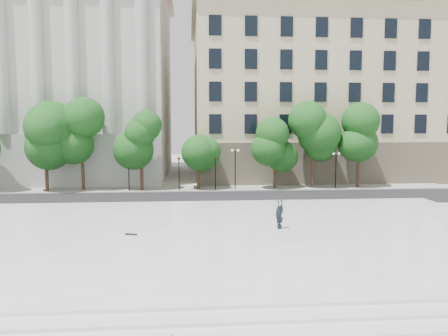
# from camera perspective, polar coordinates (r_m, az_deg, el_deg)

# --- Properties ---
(ground) EXTENTS (160.00, 160.00, 0.00)m
(ground) POSITION_cam_1_polar(r_m,az_deg,el_deg) (24.27, -7.05, -11.16)
(ground) COLOR beige
(ground) RESTS_ON ground
(plaza) EXTENTS (44.00, 22.00, 0.45)m
(plaza) POSITION_cam_1_polar(r_m,az_deg,el_deg) (27.10, -6.78, -8.87)
(plaza) COLOR white
(plaza) RESTS_ON ground
(street) EXTENTS (60.00, 8.00, 0.02)m
(street) POSITION_cam_1_polar(r_m,az_deg,el_deg) (41.82, -5.98, -4.00)
(street) COLOR black
(street) RESTS_ON ground
(far_sidewalk) EXTENTS (60.00, 4.00, 0.12)m
(far_sidewalk) POSITION_cam_1_polar(r_m,az_deg,el_deg) (47.74, -5.80, -2.73)
(far_sidewalk) COLOR #A29F96
(far_sidewalk) RESTS_ON ground
(building_west) EXTENTS (31.50, 27.65, 25.60)m
(building_west) POSITION_cam_1_polar(r_m,az_deg,el_deg) (64.65, -21.13, 10.51)
(building_west) COLOR #B5B5B0
(building_west) RESTS_ON ground
(building_east) EXTENTS (36.00, 26.15, 23.00)m
(building_east) POSITION_cam_1_polar(r_m,az_deg,el_deg) (65.07, 12.53, 9.18)
(building_east) COLOR beige
(building_east) RESTS_ON ground
(traffic_light_west) EXTENTS (0.44, 1.77, 4.21)m
(traffic_light_west) POSITION_cam_1_polar(r_m,az_deg,el_deg) (45.65, -5.92, 1.49)
(traffic_light_west) COLOR black
(traffic_light_west) RESTS_ON ground
(traffic_light_east) EXTENTS (0.82, 1.79, 4.21)m
(traffic_light_east) POSITION_cam_1_polar(r_m,az_deg,el_deg) (45.71, -1.14, 1.53)
(traffic_light_east) COLOR black
(traffic_light_east) RESTS_ON ground
(person_lying) EXTENTS (1.58, 1.86, 0.49)m
(person_lying) POSITION_cam_1_polar(r_m,az_deg,el_deg) (28.06, 7.25, -7.38)
(person_lying) COLOR black
(person_lying) RESTS_ON plaza
(skateboard) EXTENTS (0.75, 0.39, 0.07)m
(skateboard) POSITION_cam_1_polar(r_m,az_deg,el_deg) (26.95, -12.04, -8.46)
(skateboard) COLOR black
(skateboard) RESTS_ON plaza
(plaza_steps) EXTENTS (44.00, 3.00, 0.30)m
(plaza_steps) POSITION_cam_1_polar(r_m,az_deg,el_deg) (15.92, -8.54, -20.04)
(plaza_steps) COLOR white
(plaza_steps) RESTS_ON ground
(street_trees) EXTENTS (44.11, 4.98, 8.04)m
(street_trees) POSITION_cam_1_polar(r_m,az_deg,el_deg) (46.71, -6.58, 3.77)
(street_trees) COLOR #382619
(street_trees) RESTS_ON ground
(lamp_posts) EXTENTS (36.56, 0.28, 4.44)m
(lamp_posts) POSITION_cam_1_polar(r_m,az_deg,el_deg) (46.02, -6.18, 0.51)
(lamp_posts) COLOR black
(lamp_posts) RESTS_ON ground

